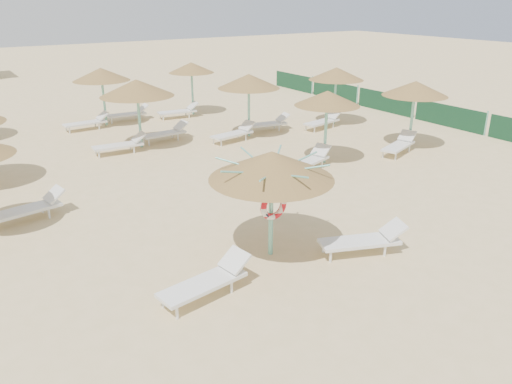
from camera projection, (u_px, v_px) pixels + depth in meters
ground at (282, 258)px, 11.70m from camera, size 120.00×120.00×0.00m
main_palapa at (272, 166)px, 11.10m from camera, size 2.84×2.84×2.55m
lounger_main_a at (208, 280)px, 10.13m from camera, size 2.09×0.91×0.74m
lounger_main_b at (365, 240)px, 11.81m from camera, size 2.13×1.30×0.74m
palapa_field at (160, 90)px, 19.61m from camera, size 18.95×13.64×2.72m
windbreak_fence at (386, 102)px, 26.40m from camera, size 0.08×19.84×1.10m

